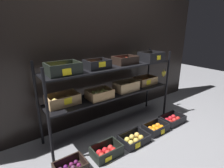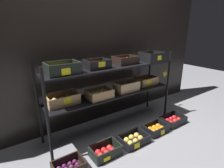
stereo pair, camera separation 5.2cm
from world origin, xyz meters
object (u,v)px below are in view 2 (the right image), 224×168
object	(u,v)px
crate_ground_plum	(69,168)
crate_ground_apple_red	(105,151)
display_rack	(113,79)
crate_ground_apple_gold	(133,140)
crate_ground_rightmost_apple_red	(173,120)
crate_ground_orange	(156,129)

from	to	relation	value
crate_ground_plum	crate_ground_apple_red	xyz separation A→B (m)	(0.44, -0.01, 0.01)
display_rack	crate_ground_apple_gold	size ratio (longest dim) A/B	5.40
crate_ground_apple_red	crate_ground_apple_gold	world-z (taller)	crate_ground_apple_red
crate_ground_apple_red	crate_ground_rightmost_apple_red	bearing A→B (deg)	0.53
crate_ground_apple_gold	crate_ground_orange	distance (m)	0.42
display_rack	crate_ground_apple_red	xyz separation A→B (m)	(-0.42, -0.45, -0.68)
display_rack	crate_ground_plum	world-z (taller)	display_rack
crate_ground_apple_red	crate_ground_apple_gold	size ratio (longest dim) A/B	0.93
crate_ground_rightmost_apple_red	crate_ground_apple_red	bearing A→B (deg)	-179.47
crate_ground_apple_red	crate_ground_orange	distance (m)	0.84
crate_ground_plum	crate_ground_rightmost_apple_red	distance (m)	1.68
crate_ground_apple_red	crate_ground_apple_gold	bearing A→B (deg)	-1.14
display_rack	crate_ground_apple_red	bearing A→B (deg)	-133.15
display_rack	crate_ground_apple_gold	bearing A→B (deg)	-89.77
crate_ground_apple_gold	crate_ground_orange	size ratio (longest dim) A/B	1.09
crate_ground_apple_gold	crate_ground_plum	bearing A→B (deg)	178.66
crate_ground_plum	crate_ground_apple_red	world-z (taller)	crate_ground_apple_red
crate_ground_plum	crate_ground_apple_gold	xyz separation A→B (m)	(0.86, -0.02, 0.00)
crate_ground_apple_gold	crate_ground_rightmost_apple_red	xyz separation A→B (m)	(0.82, 0.02, 0.00)
crate_ground_plum	crate_ground_apple_red	distance (m)	0.44
crate_ground_orange	crate_ground_apple_red	bearing A→B (deg)	179.66
crate_ground_plum	crate_ground_apple_gold	distance (m)	0.86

